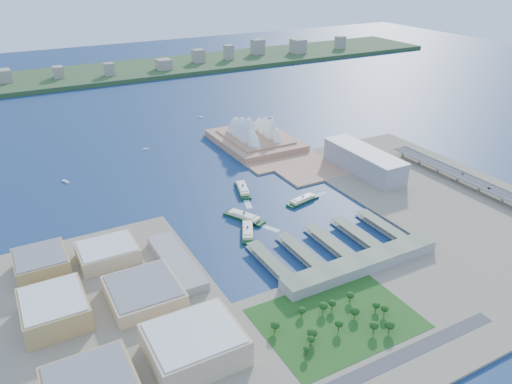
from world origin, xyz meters
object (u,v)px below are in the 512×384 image
opera_house (255,128)px  ferry_c (248,230)px  ferry_a (244,216)px  ferry_d (303,199)px  car_c (463,174)px  toaster_building (364,161)px  car_b (489,188)px  ferry_b (243,188)px

opera_house → ferry_c: bearing=-120.2°
opera_house → ferry_a: 289.21m
ferry_d → car_c: (251.95, -63.74, 10.45)m
toaster_building → car_b: bearing=-57.5°
toaster_building → ferry_c: toaster_building is taller
ferry_a → ferry_c: 37.94m
opera_house → car_c: (199.00, -304.50, -16.43)m
opera_house → ferry_c: (-163.68, -281.16, -26.56)m
ferry_a → car_c: (349.39, -58.87, 9.88)m
car_b → ferry_b: bearing=-32.0°
ferry_d → car_c: 260.10m
opera_house → ferry_d: (-52.95, -240.76, -26.88)m
toaster_building → opera_house: bearing=114.2°
toaster_building → ferry_d: bearing=-164.1°
ferry_d → car_b: size_ratio=12.08×
toaster_building → ferry_c: 266.77m
ferry_d → car_b: car_b is taller
opera_house → car_b: bearing=-61.9°
ferry_a → ferry_b: ferry_b is taller
opera_house → toaster_building: size_ratio=1.16×
ferry_a → car_c: size_ratio=12.17×
car_c → toaster_building: bearing=136.2°
ferry_b → ferry_d: bearing=-33.3°
ferry_a → ferry_b: bearing=37.4°
toaster_building → ferry_a: (-240.39, -45.63, -14.81)m
ferry_b → ferry_d: 93.73m
car_b → toaster_building: bearing=-57.5°
ferry_a → car_c: 354.45m
car_b → opera_house: bearing=-61.9°
ferry_d → car_b: 271.00m
ferry_b → car_c: (311.60, -136.03, 9.84)m
ferry_b → car_b: bearing=-14.8°
ferry_a → ferry_b: size_ratio=0.99×
ferry_d → car_c: bearing=-116.9°
ferry_c → car_c: size_ratio=11.64×
ferry_b → ferry_c: bearing=-97.2°
opera_house → ferry_b: size_ratio=2.97×
opera_house → ferry_c: opera_house is taller
ferry_b → ferry_d: ferry_b is taller
toaster_building → car_c: toaster_building is taller
ferry_c → ferry_b: bearing=-87.0°
toaster_building → car_c: 151.08m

